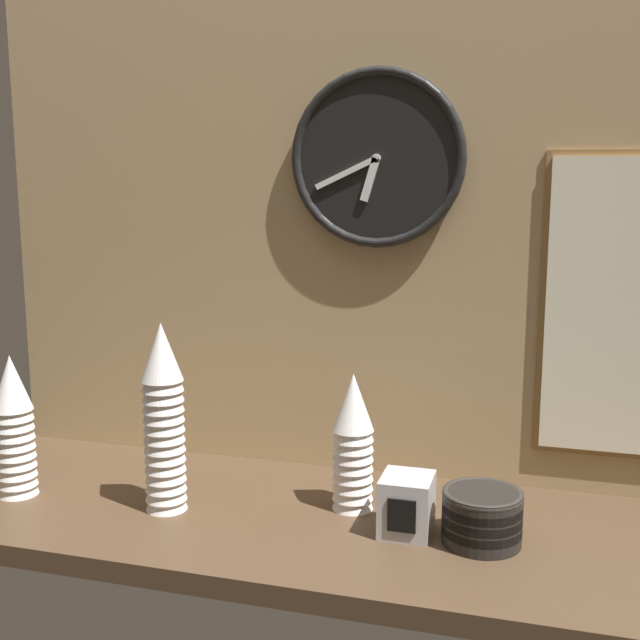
% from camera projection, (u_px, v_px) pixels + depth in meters
% --- Properties ---
extents(ground_plane, '(1.60, 0.56, 0.04)m').
position_uv_depth(ground_plane, '(314.00, 523.00, 1.53)').
color(ground_plane, '#4C3826').
extents(wall_tiled_back, '(1.60, 0.03, 1.05)m').
position_uv_depth(wall_tiled_back, '(350.00, 228.00, 1.68)').
color(wall_tiled_back, tan).
rests_on(wall_tiled_back, ground_plane).
extents(cup_stack_far_left, '(0.08, 0.08, 0.29)m').
position_uv_depth(cup_stack_far_left, '(14.00, 426.00, 1.59)').
color(cup_stack_far_left, white).
rests_on(cup_stack_far_left, ground_plane).
extents(cup_stack_center_left, '(0.08, 0.08, 0.37)m').
position_uv_depth(cup_stack_center_left, '(164.00, 418.00, 1.52)').
color(cup_stack_center_left, white).
rests_on(cup_stack_center_left, ground_plane).
extents(cup_stack_center_right, '(0.08, 0.08, 0.27)m').
position_uv_depth(cup_stack_center_right, '(353.00, 442.00, 1.53)').
color(cup_stack_center_right, white).
rests_on(cup_stack_center_right, ground_plane).
extents(bowl_stack_right, '(0.14, 0.14, 0.10)m').
position_uv_depth(bowl_stack_right, '(482.00, 515.00, 1.40)').
color(bowl_stack_right, black).
rests_on(bowl_stack_right, ground_plane).
extents(wall_clock, '(0.36, 0.03, 0.36)m').
position_uv_depth(wall_clock, '(377.00, 158.00, 1.61)').
color(wall_clock, black).
extents(menu_board, '(0.35, 0.01, 0.60)m').
position_uv_depth(menu_board, '(633.00, 309.00, 1.53)').
color(menu_board, olive).
extents(napkin_dispenser, '(0.09, 0.10, 0.11)m').
position_uv_depth(napkin_dispenser, '(407.00, 505.00, 1.43)').
color(napkin_dispenser, '#B7B7BC').
rests_on(napkin_dispenser, ground_plane).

